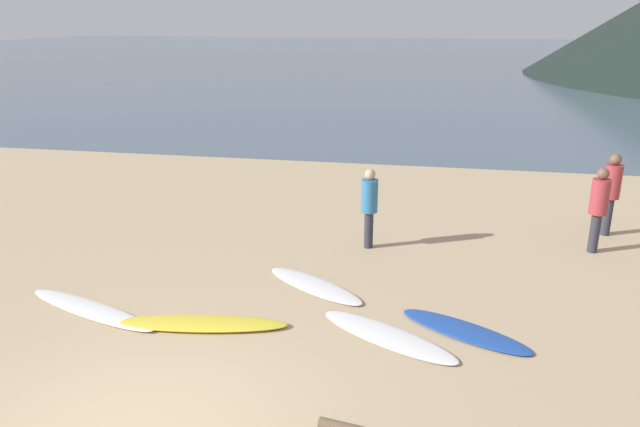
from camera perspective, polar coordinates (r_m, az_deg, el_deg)
The scene contains 10 objects.
ground_plane at distance 15.89m, azimuth -0.46°, elevation 1.83°, with size 120.00×120.00×0.20m, color tan.
ocean_water at distance 68.31m, azimuth 8.73°, elevation 14.30°, with size 140.00×100.00×0.01m, color #475B6B.
surfboard_0 at distance 10.14m, azimuth -20.59°, elevation -8.36°, with size 2.64×0.46×0.08m, color white.
surfboard_1 at distance 9.26m, azimuth -11.05°, elevation -10.01°, with size 2.56×0.52×0.10m, color yellow.
surfboard_2 at distance 10.30m, azimuth -0.51°, elevation -6.73°, with size 2.06×0.55×0.07m, color white.
surfboard_3 at distance 8.85m, azimuth 6.30°, elevation -11.29°, with size 2.24×0.58×0.07m, color white.
surfboard_4 at distance 9.17m, azimuth 13.31°, elevation -10.60°, with size 2.01×0.56×0.06m, color #1E479E.
person_0 at distance 11.74m, azimuth 4.62°, elevation 1.08°, with size 0.32×0.32×1.58m.
person_1 at distance 13.71m, azimuth 25.52°, elevation 2.17°, with size 0.34×0.34×1.71m.
person_2 at distance 12.60m, azimuth 24.55°, elevation 0.88°, with size 0.34×0.34×1.66m.
Camera 1 is at (3.04, -4.94, 4.37)m, focal length 34.33 mm.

